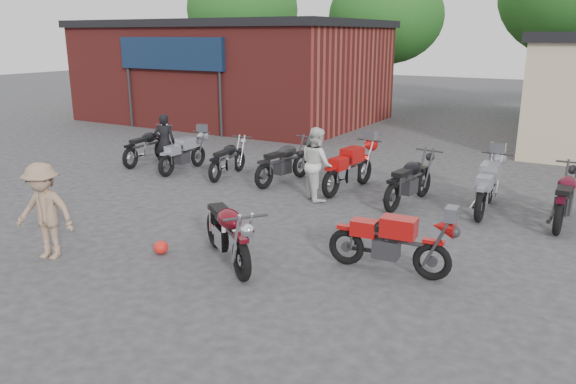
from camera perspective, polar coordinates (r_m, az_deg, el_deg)
The scene contains 18 objects.
ground at distance 9.76m, azimuth -10.05°, elevation -6.80°, with size 90.00×90.00×0.00m, color #323234.
brick_building at distance 25.67m, azimuth -5.51°, elevation 11.86°, with size 12.00×8.00×4.00m, color maroon.
tree_0 at distance 35.04m, azimuth -4.61°, elevation 16.33°, with size 6.56×6.56×8.20m, color #154F18, non-canonical shape.
tree_1 at distance 30.82m, azimuth 9.83°, elevation 15.51°, with size 5.92×5.92×7.40m, color #154F18, non-canonical shape.
vintage_motorcycle at distance 9.30m, azimuth -6.18°, elevation -3.67°, with size 2.16×0.71×1.25m, color #5A0B14, non-canonical shape.
sportbike at distance 9.08m, azimuth 10.43°, elevation -4.75°, with size 1.95×0.64×1.13m, color #B7100F, non-canonical shape.
helmet at distance 10.07m, azimuth -12.79°, elevation -5.50°, with size 0.26×0.26×0.24m, color red.
person_dark at distance 16.04m, azimuth -12.41°, elevation 4.94°, with size 0.58×0.38×1.60m, color black.
person_light at distance 12.87m, azimuth 2.94°, elevation 2.89°, with size 0.82×0.64×1.69m, color silver.
person_tan at distance 10.28m, azimuth -23.50°, elevation -1.81°, with size 1.08×0.62×1.67m, color #9B7B60.
row_bike_0 at distance 17.10m, azimuth -14.15°, elevation 4.72°, with size 1.98×0.65×1.15m, color black, non-canonical shape.
row_bike_1 at distance 15.90m, azimuth -10.59°, elevation 4.05°, with size 1.91×0.63×1.11m, color #91929E, non-canonical shape.
row_bike_2 at distance 15.13m, azimuth -6.11°, elevation 3.56°, with size 1.84×0.61×1.07m, color black, non-canonical shape.
row_bike_3 at distance 14.39m, azimuth -0.39°, elevation 3.29°, with size 2.07×0.68×1.20m, color black, non-canonical shape.
row_bike_4 at distance 13.72m, azimuth 6.25°, elevation 2.69°, with size 2.16×0.71×1.25m, color red, non-canonical shape.
row_bike_5 at distance 12.84m, azimuth 12.29°, elevation 1.43°, with size 2.10×0.69×1.22m, color black, non-canonical shape.
row_bike_6 at distance 12.73m, azimuth 19.67°, elevation 0.81°, with size 2.15×0.71×1.25m, color gray, non-canonical shape.
row_bike_7 at distance 12.51m, azimuth 26.34°, elevation -0.23°, with size 2.11×0.70×1.23m, color #4C091B, non-canonical shape.
Camera 1 is at (5.93, -6.81, 3.70)m, focal length 35.00 mm.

